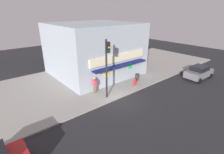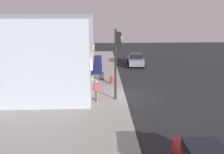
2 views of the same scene
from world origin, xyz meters
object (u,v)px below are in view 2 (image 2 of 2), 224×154
object	(u,v)px
traffic_light	(117,56)
trash_can	(102,76)
pedestrian	(97,90)
parked_car_grey	(136,59)
fire_hydrant	(112,80)

from	to	relation	value
traffic_light	trash_can	xyz separation A→B (m)	(5.61, 1.20, -3.23)
pedestrian	parked_car_grey	distance (m)	13.44
fire_hydrant	trash_can	bearing A→B (deg)	34.42
fire_hydrant	parked_car_grey	size ratio (longest dim) A/B	0.20
trash_can	parked_car_grey	xyz separation A→B (m)	(6.56, -4.48, 0.33)
fire_hydrant	trash_can	distance (m)	1.72
fire_hydrant	parked_car_grey	xyz separation A→B (m)	(7.98, -3.51, 0.33)
traffic_light	trash_can	size ratio (longest dim) A/B	7.40
traffic_light	pedestrian	distance (m)	3.16
traffic_light	fire_hydrant	bearing A→B (deg)	3.14
traffic_light	fire_hydrant	distance (m)	5.30
traffic_light	fire_hydrant	world-z (taller)	traffic_light
parked_car_grey	fire_hydrant	bearing A→B (deg)	156.26
pedestrian	fire_hydrant	bearing A→B (deg)	-17.18
pedestrian	parked_car_grey	size ratio (longest dim) A/B	0.43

